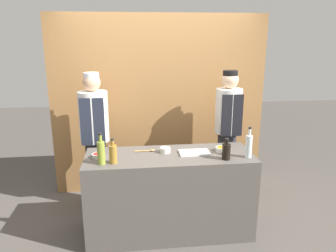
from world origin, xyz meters
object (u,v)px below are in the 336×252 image
object	(u,v)px
sauce_bowl_orange	(222,149)
cutting_board	(194,153)
bottle_clear	(249,146)
wooden_spoon	(147,151)
sauce_bowl_brown	(165,150)
chef_right	(227,131)
bottle_vinegar	(113,154)
bottle_oil	(101,152)
bottle_soy	(226,151)
sauce_bowl_red	(99,155)
chef_left	(95,136)

from	to	relation	value
sauce_bowl_orange	cutting_board	xyz separation A→B (m)	(-0.31, -0.03, -0.02)
bottle_clear	wooden_spoon	world-z (taller)	bottle_clear
sauce_bowl_brown	chef_right	distance (m)	1.08
bottle_vinegar	bottle_oil	bearing A→B (deg)	-173.69
bottle_soy	wooden_spoon	xyz separation A→B (m)	(-0.79, 0.32, -0.08)
cutting_board	bottle_vinegar	world-z (taller)	bottle_vinegar
bottle_soy	cutting_board	bearing A→B (deg)	144.74
sauce_bowl_red	bottle_oil	xyz separation A→B (m)	(0.04, -0.18, 0.10)
sauce_bowl_red	bottle_clear	distance (m)	1.55
sauce_bowl_orange	chef_left	xyz separation A→B (m)	(-1.42, 0.67, -0.01)
sauce_bowl_brown	cutting_board	bearing A→B (deg)	-12.08
cutting_board	wooden_spoon	bearing A→B (deg)	166.66
bottle_vinegar	sauce_bowl_red	bearing A→B (deg)	133.29
sauce_bowl_orange	cutting_board	bearing A→B (deg)	-174.45
cutting_board	chef_left	world-z (taller)	chef_left
cutting_board	bottle_clear	size ratio (longest dim) A/B	0.98
bottle_soy	bottle_vinegar	world-z (taller)	bottle_vinegar
bottle_vinegar	wooden_spoon	world-z (taller)	bottle_vinegar
sauce_bowl_orange	bottle_oil	distance (m)	1.29
cutting_board	bottle_soy	size ratio (longest dim) A/B	1.43
bottle_vinegar	cutting_board	bearing A→B (deg)	11.43
sauce_bowl_orange	chef_left	bearing A→B (deg)	154.86
chef_left	chef_right	bearing A→B (deg)	0.01
sauce_bowl_brown	bottle_oil	xyz separation A→B (m)	(-0.65, -0.25, 0.09)
sauce_bowl_orange	wooden_spoon	bearing A→B (deg)	173.81
chef_left	wooden_spoon	bearing A→B (deg)	-43.57
bottle_soy	chef_right	size ratio (longest dim) A/B	0.13
sauce_bowl_red	sauce_bowl_orange	bearing A→B (deg)	1.49
sauce_bowl_red	cutting_board	xyz separation A→B (m)	(1.00, 0.00, -0.01)
bottle_clear	chef_left	world-z (taller)	chef_left
sauce_bowl_orange	bottle_soy	size ratio (longest dim) A/B	0.63
sauce_bowl_red	bottle_soy	bearing A→B (deg)	-8.78
bottle_vinegar	chef_left	size ratio (longest dim) A/B	0.15
sauce_bowl_brown	bottle_oil	size ratio (longest dim) A/B	0.35
bottle_soy	chef_right	xyz separation A→B (m)	(0.28, 0.90, -0.06)
bottle_soy	bottle_clear	world-z (taller)	bottle_clear
bottle_soy	wooden_spoon	distance (m)	0.85
chef_left	cutting_board	bearing A→B (deg)	-32.18
chef_right	bottle_soy	bearing A→B (deg)	-107.53
sauce_bowl_orange	chef_right	bearing A→B (deg)	68.80
bottle_vinegar	bottle_clear	world-z (taller)	bottle_clear
cutting_board	chef_left	size ratio (longest dim) A/B	0.19
cutting_board	bottle_oil	xyz separation A→B (m)	(-0.96, -0.18, 0.11)
sauce_bowl_brown	bottle_soy	distance (m)	0.65
bottle_clear	sauce_bowl_red	bearing A→B (deg)	173.58
bottle_clear	bottle_oil	distance (m)	1.49
sauce_bowl_brown	bottle_clear	distance (m)	0.87
sauce_bowl_orange	bottle_vinegar	world-z (taller)	bottle_vinegar
sauce_bowl_red	bottle_vinegar	xyz separation A→B (m)	(0.16, -0.17, 0.07)
sauce_bowl_brown	bottle_vinegar	distance (m)	0.59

